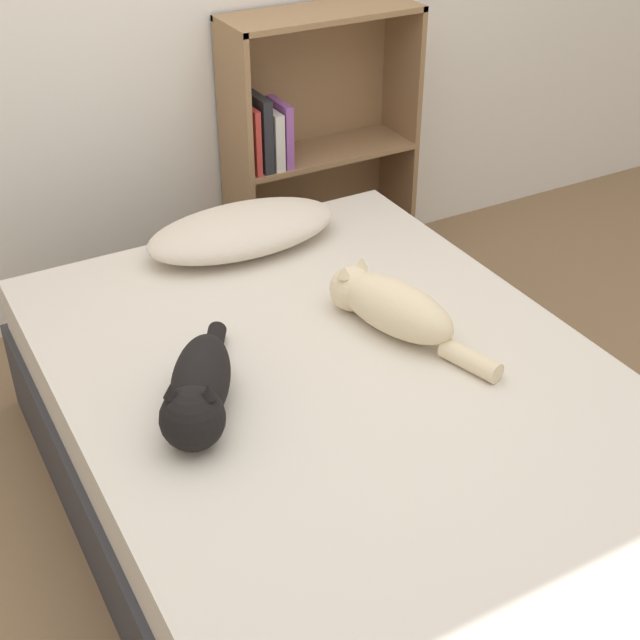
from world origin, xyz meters
The scene contains 6 objects.
ground_plane centered at (0.00, 0.00, 0.00)m, with size 8.00×8.00×0.00m, color #846647.
bed centered at (0.00, 0.00, 0.23)m, with size 1.34×1.89×0.46m.
pillow centered at (0.07, 0.76, 0.52)m, with size 0.61×0.31×0.12m.
cat_light centered at (0.22, 0.15, 0.53)m, with size 0.25×0.54×0.15m.
cat_dark centered at (-0.37, 0.05, 0.54)m, with size 0.31×0.46×0.17m.
bookshelf centered at (0.57, 1.25, 0.52)m, with size 0.70×0.26×1.02m.
Camera 1 is at (-0.91, -1.50, 1.79)m, focal length 50.00 mm.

